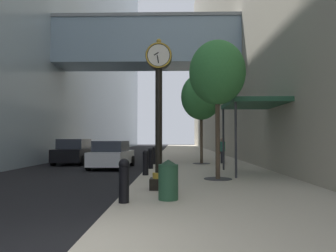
{
  "coord_description": "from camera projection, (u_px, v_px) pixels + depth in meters",
  "views": [
    {
      "loc": [
        1.52,
        -4.53,
        1.75
      ],
      "look_at": [
        0.95,
        22.67,
        2.83
      ],
      "focal_mm": 33.01,
      "sensor_mm": 36.0,
      "label": 1
    }
  ],
  "objects": [
    {
      "name": "bollard_nearest",
      "position": [
        124.0,
        179.0,
        7.71
      ],
      "size": [
        0.27,
        0.27,
        1.1
      ],
      "color": "black",
      "rests_on": "sidewalk_right"
    },
    {
      "name": "bollard_sixth",
      "position": [
        157.0,
        153.0,
        22.09
      ],
      "size": [
        0.27,
        0.27,
        1.1
      ],
      "color": "black",
      "rests_on": "sidewalk_right"
    },
    {
      "name": "building_block_right",
      "position": [
        257.0,
        3.0,
        34.91
      ],
      "size": [
        9.0,
        80.0,
        34.17
      ],
      "color": "#A89E89",
      "rests_on": "ground"
    },
    {
      "name": "ground_plane",
      "position": [
        160.0,
        155.0,
        31.46
      ],
      "size": [
        110.0,
        110.0,
        0.0
      ],
      "primitive_type": "plane",
      "color": "black",
      "rests_on": "ground"
    },
    {
      "name": "street_clock",
      "position": [
        159.0,
        106.0,
        9.79
      ],
      "size": [
        0.84,
        0.55,
        4.8
      ],
      "color": "black",
      "rests_on": "sidewalk_right"
    },
    {
      "name": "trash_bin",
      "position": [
        168.0,
        179.0,
        8.09
      ],
      "size": [
        0.53,
        0.53,
        1.05
      ],
      "color": "#234C33",
      "rests_on": "sidewalk_right"
    },
    {
      "name": "storefront_awning",
      "position": [
        252.0,
        105.0,
        14.19
      ],
      "size": [
        2.4,
        3.6,
        3.3
      ],
      "color": "#235138",
      "rests_on": "sidewalk_right"
    },
    {
      "name": "car_white_near",
      "position": [
        112.0,
        155.0,
        18.06
      ],
      "size": [
        2.24,
        4.34,
        1.59
      ],
      "color": "silver",
      "rests_on": "ground"
    },
    {
      "name": "bollard_third",
      "position": [
        146.0,
        162.0,
        13.46
      ],
      "size": [
        0.27,
        0.27,
        1.1
      ],
      "color": "black",
      "rests_on": "sidewalk_right"
    },
    {
      "name": "sidewalk_right",
      "position": [
        189.0,
        153.0,
        34.4
      ],
      "size": [
        6.34,
        80.0,
        0.14
      ],
      "primitive_type": "cube",
      "color": "#BCB29E",
      "rests_on": "ground"
    },
    {
      "name": "car_black_mid",
      "position": [
        75.0,
        152.0,
        21.13
      ],
      "size": [
        2.18,
        4.62,
        1.69
      ],
      "color": "black",
      "rests_on": "ground"
    },
    {
      "name": "street_tree_mid_near",
      "position": [
        201.0,
        97.0,
        19.67
      ],
      "size": [
        2.57,
        2.57,
        5.74
      ],
      "color": "#333335",
      "rests_on": "sidewalk_right"
    },
    {
      "name": "bollard_fifth",
      "position": [
        154.0,
        155.0,
        19.21
      ],
      "size": [
        0.27,
        0.27,
        1.1
      ],
      "color": "black",
      "rests_on": "sidewalk_right"
    },
    {
      "name": "street_tree_near",
      "position": [
        217.0,
        73.0,
        12.32
      ],
      "size": [
        2.24,
        2.24,
        5.52
      ],
      "color": "#333335",
      "rests_on": "sidewalk_right"
    },
    {
      "name": "pedestrian_walking",
      "position": [
        222.0,
        150.0,
        19.87
      ],
      "size": [
        0.52,
        0.48,
        1.62
      ],
      "color": "#23232D",
      "rests_on": "sidewalk_right"
    },
    {
      "name": "bollard_fourth",
      "position": [
        151.0,
        158.0,
        16.34
      ],
      "size": [
        0.27,
        0.27,
        1.1
      ],
      "color": "black",
      "rests_on": "sidewalk_right"
    }
  ]
}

